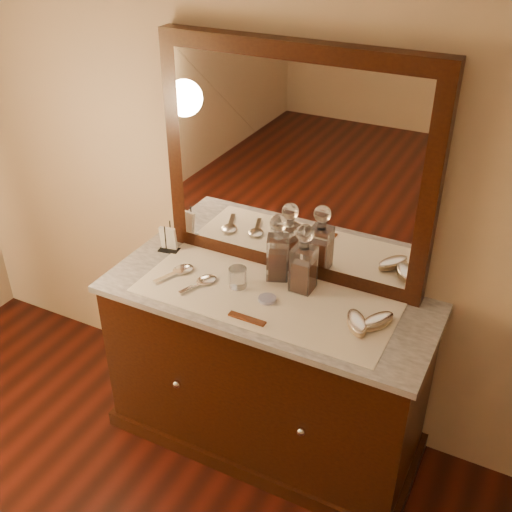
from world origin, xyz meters
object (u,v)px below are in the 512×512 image
object	(u,v)px
comb	(247,319)
decanter_right	(304,265)
brush_far	(377,321)
decanter_left	(278,254)
dresser_cabinet	(266,373)
mirror_frame	(294,165)
brush_near	(357,323)
pin_dish	(267,299)
hand_mirror_inner	(204,281)
napkin_rack	(168,240)
hand_mirror_outer	(180,271)

from	to	relation	value
comb	decanter_right	xyz separation A→B (m)	(0.11, 0.30, 0.12)
brush_far	decanter_left	bearing A→B (deg)	164.43
dresser_cabinet	decanter_right	size ratio (longest dim) A/B	4.49
dresser_cabinet	brush_far	distance (m)	0.67
mirror_frame	comb	xyz separation A→B (m)	(0.01, -0.44, -0.49)
mirror_frame	brush_near	bearing A→B (deg)	-34.85
pin_dish	hand_mirror_inner	size ratio (longest dim) A/B	0.38
mirror_frame	dresser_cabinet	bearing A→B (deg)	-90.00
decanter_left	dresser_cabinet	bearing A→B (deg)	-82.84
napkin_rack	hand_mirror_inner	world-z (taller)	napkin_rack
dresser_cabinet	napkin_rack	xyz separation A→B (m)	(-0.58, 0.12, 0.50)
brush_near	brush_far	world-z (taller)	same
comb	hand_mirror_inner	world-z (taller)	hand_mirror_inner
comb	brush_far	bearing A→B (deg)	23.36
dresser_cabinet	decanter_left	xyz separation A→B (m)	(-0.02, 0.14, 0.56)
dresser_cabinet	decanter_right	world-z (taller)	decanter_right
decanter_right	hand_mirror_inner	world-z (taller)	decanter_right
pin_dish	decanter_right	distance (m)	0.21
hand_mirror_outer	hand_mirror_inner	size ratio (longest dim) A/B	1.05
mirror_frame	pin_dish	bearing A→B (deg)	-85.78
dresser_cabinet	hand_mirror_inner	xyz separation A→B (m)	(-0.28, -0.05, 0.45)
brush_near	comb	bearing A→B (deg)	-159.79
brush_far	hand_mirror_inner	distance (m)	0.77
brush_near	hand_mirror_outer	world-z (taller)	brush_near
decanter_right	hand_mirror_inner	bearing A→B (deg)	-158.60
pin_dish	brush_far	size ratio (longest dim) A/B	0.44
decanter_right	brush_near	bearing A→B (deg)	-27.25
mirror_frame	brush_far	xyz separation A→B (m)	(0.48, -0.24, -0.47)
hand_mirror_outer	hand_mirror_inner	bearing A→B (deg)	-10.15
dresser_cabinet	pin_dish	bearing A→B (deg)	-60.82
hand_mirror_outer	mirror_frame	bearing A→B (deg)	32.44
comb	mirror_frame	bearing A→B (deg)	91.68
napkin_rack	hand_mirror_inner	distance (m)	0.34
pin_dish	hand_mirror_outer	xyz separation A→B (m)	(-0.44, 0.01, 0.00)
napkin_rack	brush_near	bearing A→B (deg)	-9.36
comb	hand_mirror_outer	bearing A→B (deg)	159.19
napkin_rack	brush_near	size ratio (longest dim) A/B	0.83
dresser_cabinet	hand_mirror_inner	bearing A→B (deg)	-170.48
napkin_rack	pin_dish	bearing A→B (deg)	-14.78
mirror_frame	pin_dish	distance (m)	0.57
decanter_left	brush_far	size ratio (longest dim) A/B	1.80
napkin_rack	hand_mirror_outer	xyz separation A→B (m)	(0.16, -0.14, -0.05)
comb	hand_mirror_outer	xyz separation A→B (m)	(-0.43, 0.17, 0.00)
decanter_left	brush_far	bearing A→B (deg)	-15.57
decanter_left	hand_mirror_inner	xyz separation A→B (m)	(-0.27, -0.19, -0.11)
dresser_cabinet	hand_mirror_inner	distance (m)	0.54
decanter_right	brush_near	xyz separation A→B (m)	(0.30, -0.15, -0.10)
decanter_left	brush_far	distance (m)	0.53
mirror_frame	napkin_rack	distance (m)	0.74
decanter_right	mirror_frame	bearing A→B (deg)	130.91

